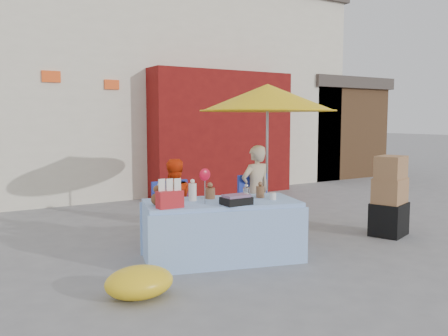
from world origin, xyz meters
TOP-DOWN VIEW (x-y plane):
  - ground at (0.00, 0.00)m, footprint 80.00×80.00m
  - backdrop at (0.52, 7.52)m, footprint 14.00×8.00m
  - market_table at (-0.32, 0.17)m, footprint 1.93×1.29m
  - chair_left at (-0.60, 0.70)m, footprint 0.49×0.48m
  - chair_right at (0.65, 0.70)m, footprint 0.49×0.48m
  - vendor_orange at (-0.60, 0.84)m, footprint 0.56×0.44m
  - vendor_beige at (0.65, 0.84)m, footprint 0.46×0.31m
  - umbrella at (0.95, 0.99)m, footprint 1.90×1.90m
  - box_stack at (2.24, -0.10)m, footprint 0.60×0.55m
  - tarp_bundle at (-1.56, -0.44)m, footprint 0.63×0.51m

SIDE VIEW (x-z plane):
  - ground at x=0.00m, z-range 0.00..0.00m
  - tarp_bundle at x=-1.56m, z-range 0.00..0.28m
  - chair_left at x=-0.60m, z-range -0.17..0.68m
  - chair_right at x=0.65m, z-range -0.17..0.68m
  - market_table at x=-0.32m, z-range -0.19..0.88m
  - box_stack at x=2.24m, z-range -0.04..1.06m
  - vendor_orange at x=-0.60m, z-range 0.00..1.12m
  - vendor_beige at x=0.65m, z-range 0.00..1.25m
  - umbrella at x=0.95m, z-range 0.85..2.94m
  - backdrop at x=0.52m, z-range -0.80..7.00m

